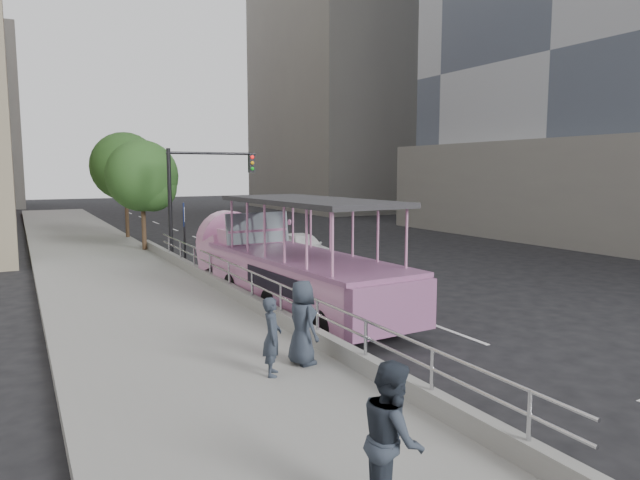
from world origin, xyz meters
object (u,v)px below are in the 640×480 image
at_px(pedestrian_near, 272,336).
at_px(pedestrian_far, 302,322).
at_px(duck_boat, 286,266).
at_px(street_tree_far, 127,169).
at_px(pedestrian_mid, 392,438).
at_px(car, 302,247).
at_px(traffic_signal, 196,187).
at_px(street_tree_near, 144,179).
at_px(parking_sign, 184,230).

bearing_deg(pedestrian_near, pedestrian_far, -45.05).
xyz_separation_m(duck_boat, pedestrian_far, (-2.31, -5.77, -0.11)).
bearing_deg(pedestrian_far, street_tree_far, -6.62).
distance_m(duck_boat, pedestrian_mid, 11.43).
bearing_deg(car, pedestrian_far, -116.92).
relative_size(duck_boat, pedestrian_near, 6.84).
distance_m(pedestrian_mid, traffic_signal, 20.94).
xyz_separation_m(pedestrian_near, street_tree_near, (1.46, 19.17, 2.76)).
relative_size(pedestrian_far, street_tree_far, 0.27).
bearing_deg(pedestrian_far, duck_boat, -26.40).
height_order(duck_boat, pedestrian_mid, duck_boat).
bearing_deg(pedestrian_far, pedestrian_near, 105.96).
relative_size(car, traffic_signal, 0.76).
distance_m(car, pedestrian_mid, 20.44).
relative_size(pedestrian_far, traffic_signal, 0.33).
height_order(pedestrian_mid, pedestrian_far, pedestrian_mid).
xyz_separation_m(traffic_signal, street_tree_near, (-1.60, 3.43, 0.32)).
relative_size(duck_boat, pedestrian_far, 6.04).
relative_size(duck_boat, pedestrian_mid, 5.77).
distance_m(parking_sign, street_tree_near, 6.32).
height_order(car, pedestrian_far, pedestrian_far).
distance_m(pedestrian_far, street_tree_near, 19.07).
bearing_deg(street_tree_near, street_tree_far, 88.09).
xyz_separation_m(duck_boat, traffic_signal, (-0.04, 9.67, 2.23)).
relative_size(pedestrian_mid, street_tree_far, 0.28).
bearing_deg(street_tree_near, traffic_signal, -65.02).
bearing_deg(pedestrian_mid, pedestrian_near, 17.79).
bearing_deg(parking_sign, pedestrian_far, -94.49).
xyz_separation_m(pedestrian_near, parking_sign, (1.81, 13.19, 0.76)).
distance_m(pedestrian_near, parking_sign, 13.33).
distance_m(parking_sign, traffic_signal, 3.30).
relative_size(parking_sign, traffic_signal, 0.56).
distance_m(car, traffic_signal, 5.59).
bearing_deg(duck_boat, traffic_signal, 90.26).
height_order(street_tree_near, street_tree_far, street_tree_far).
bearing_deg(duck_boat, street_tree_far, 94.31).
xyz_separation_m(duck_boat, street_tree_far, (-1.44, 19.10, 3.04)).
bearing_deg(duck_boat, pedestrian_far, -111.77).
height_order(duck_boat, traffic_signal, traffic_signal).
distance_m(pedestrian_near, pedestrian_far, 0.86).
relative_size(pedestrian_mid, street_tree_near, 0.32).
distance_m(pedestrian_mid, pedestrian_far, 5.24).
relative_size(duck_boat, car, 2.65).
relative_size(pedestrian_near, pedestrian_far, 0.88).
height_order(pedestrian_far, traffic_signal, traffic_signal).
height_order(duck_boat, street_tree_near, street_tree_near).
bearing_deg(street_tree_near, car, -40.35).
xyz_separation_m(car, pedestrian_far, (-6.76, -13.69, 0.49)).
relative_size(street_tree_near, street_tree_far, 0.89).
distance_m(car, street_tree_far, 13.15).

